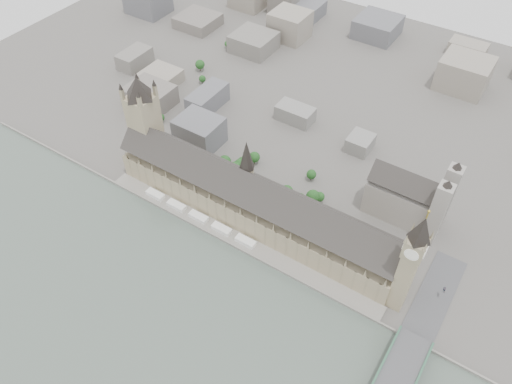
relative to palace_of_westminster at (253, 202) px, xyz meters
The scene contains 12 objects.
ground 30.06m from the palace_of_westminster, 90.00° to the right, with size 900.00×900.00×0.00m, color #595651.
embankment_wall 40.67m from the palace_of_westminster, 90.00° to the right, with size 600.00×1.50×3.00m, color gray.
river_terrace 34.80m from the palace_of_westminster, 90.00° to the right, with size 270.00×15.00×2.00m, color gray.
terrace_tents 51.60m from the palace_of_westminster, 146.28° to the right, with size 118.00×7.00×4.00m.
palace_of_westminster is the anchor object (origin of this frame).
elizabeth_tower 142.94m from the palace_of_westminster, ahead, with size 17.00×17.00×107.50m.
victoria_tower 126.41m from the palace_of_westminster, behind, with size 30.00×30.00×100.00m.
central_tower 37.14m from the palace_of_westminster, 147.79° to the left, with size 13.00×13.00×48.00m.
westminster_abbey 134.09m from the palace_of_westminster, 34.17° to the left, with size 68.00×36.00×64.00m.
city_skyline_inland 225.33m from the palace_of_westminster, 90.00° to the left, with size 720.00×360.00×38.00m, color gray, non-canonical shape.
park_trees 44.22m from the palace_of_westminster, 103.94° to the left, with size 110.00×30.00×15.00m, color #173F16, non-canonical shape.
car_approach 167.05m from the palace_of_westminster, ahead, with size 1.79×4.40×1.28m, color gray.
Camera 1 is at (159.61, -220.87, 336.27)m, focal length 35.00 mm.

